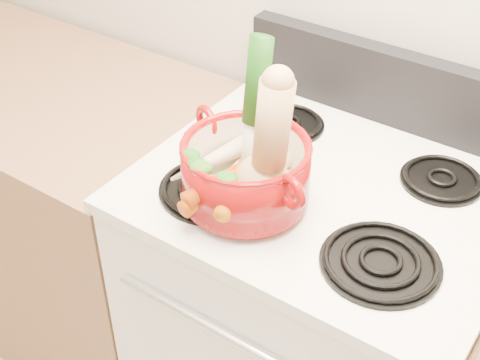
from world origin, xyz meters
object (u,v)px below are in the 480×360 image
Objects in this scene: stove_body at (314,335)px; squash at (263,142)px; leek at (253,111)px; dutch_oven at (246,172)px.

stove_body is 3.39× the size of squash.
leek is at bearing -133.89° from stove_body.
dutch_oven is 0.81× the size of leek.
leek is (-0.05, 0.05, 0.02)m from squash.
dutch_oven is at bearing 162.17° from squash.
squash is 0.08m from leek.
stove_body is 0.71m from leek.
leek reaches higher than squash.
stove_body is 0.69m from squash.
stove_body is at bearing 69.96° from squash.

